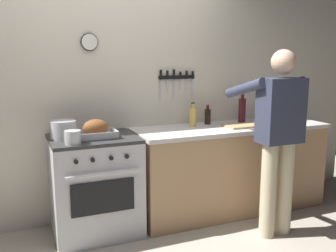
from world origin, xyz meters
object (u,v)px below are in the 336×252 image
object	(u,v)px
roasting_pan	(96,130)
bottle_wine_red	(242,110)
person_cook	(278,132)
saucepan	(73,138)
bottle_soy_sauce	(208,116)
bottle_cooking_oil	(193,116)
stove	(95,186)
cutting_board	(242,126)
stock_pot	(63,130)

from	to	relation	value
roasting_pan	bottle_wine_red	world-z (taller)	bottle_wine_red
person_cook	saucepan	world-z (taller)	person_cook
bottle_soy_sauce	bottle_cooking_oil	size ratio (longest dim) A/B	0.84
stove	cutting_board	bearing A→B (deg)	-3.35
roasting_pan	bottle_cooking_oil	xyz separation A→B (m)	(1.03, 0.19, 0.03)
roasting_pan	stock_pot	world-z (taller)	roasting_pan
roasting_pan	bottle_soy_sauce	size ratio (longest dim) A/B	1.72
bottle_cooking_oil	saucepan	bearing A→B (deg)	-164.18
person_cook	stock_pot	world-z (taller)	person_cook
stove	cutting_board	world-z (taller)	cutting_board
bottle_wine_red	bottle_cooking_oil	xyz separation A→B (m)	(-0.56, 0.04, -0.04)
bottle_soy_sauce	stove	bearing A→B (deg)	-171.84
saucepan	person_cook	bearing A→B (deg)	-14.00
roasting_pan	saucepan	world-z (taller)	roasting_pan
stove	saucepan	world-z (taller)	saucepan
roasting_pan	saucepan	xyz separation A→B (m)	(-0.22, -0.17, -0.02)
stock_pot	stove	bearing A→B (deg)	-5.00
person_cook	bottle_cooking_oil	size ratio (longest dim) A/B	6.81
roasting_pan	bottle_soy_sauce	xyz separation A→B (m)	(1.23, 0.23, 0.01)
roasting_pan	bottle_soy_sauce	world-z (taller)	bottle_soy_sauce
stove	bottle_wine_red	world-z (taller)	bottle_wine_red
stove	person_cook	bearing A→B (deg)	-23.34
cutting_board	stove	bearing A→B (deg)	176.65
bottle_soy_sauce	bottle_cooking_oil	bearing A→B (deg)	-168.04
bottle_soy_sauce	bottle_wine_red	size ratio (longest dim) A/B	0.62
roasting_pan	bottle_wine_red	size ratio (longest dim) A/B	1.06
stock_pot	bottle_soy_sauce	size ratio (longest dim) A/B	1.09
cutting_board	bottle_wine_red	bearing A→B (deg)	57.73
person_cook	bottle_wine_red	world-z (taller)	person_cook
roasting_pan	stove	bearing A→B (deg)	104.83
bottle_cooking_oil	bottle_soy_sauce	bearing A→B (deg)	11.96
person_cook	bottle_soy_sauce	xyz separation A→B (m)	(-0.25, 0.82, 0.03)
stock_pot	bottle_cooking_oil	bearing A→B (deg)	5.06
cutting_board	saucepan	bearing A→B (deg)	-175.57
bottle_soy_sauce	cutting_board	bearing A→B (deg)	-46.50
person_cook	bottle_wine_red	distance (m)	0.76
stock_pot	bottle_soy_sauce	distance (m)	1.50
bottle_soy_sauce	saucepan	bearing A→B (deg)	-164.69
person_cook	cutting_board	distance (m)	0.56
saucepan	roasting_pan	bearing A→B (deg)	37.39
bottle_soy_sauce	bottle_wine_red	xyz separation A→B (m)	(0.37, -0.08, 0.06)
stove	bottle_soy_sauce	xyz separation A→B (m)	(1.24, 0.18, 0.53)
roasting_pan	bottle_cooking_oil	bearing A→B (deg)	10.17
stove	person_cook	xyz separation A→B (m)	(1.49, -0.64, 0.50)
stock_pot	person_cook	bearing A→B (deg)	-20.90
bottle_soy_sauce	bottle_cooking_oil	distance (m)	0.20
person_cook	bottle_wine_red	bearing A→B (deg)	-7.63
stock_pot	saucepan	distance (m)	0.25
roasting_pan	bottle_cooking_oil	size ratio (longest dim) A/B	1.44
saucepan	bottle_wine_red	xyz separation A→B (m)	(1.82, 0.32, 0.08)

